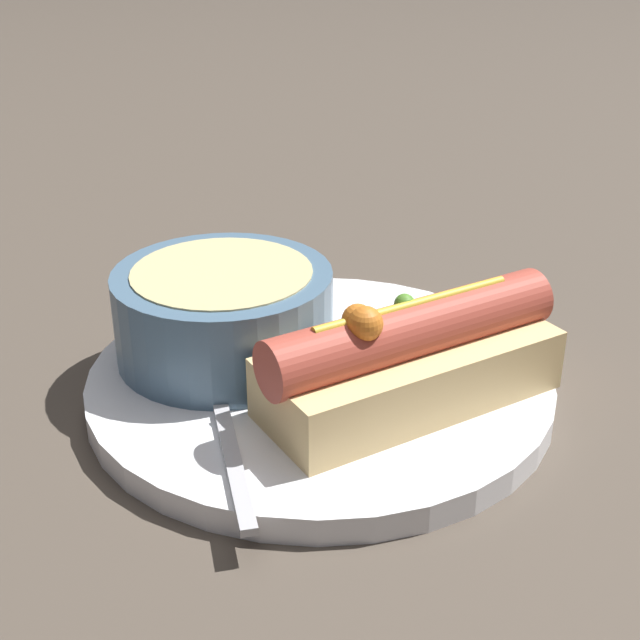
{
  "coord_description": "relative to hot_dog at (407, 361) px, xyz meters",
  "views": [
    {
      "loc": [
        -0.35,
        -0.24,
        0.26
      ],
      "look_at": [
        0.0,
        0.0,
        0.05
      ],
      "focal_mm": 50.0,
      "sensor_mm": 36.0,
      "label": 1
    }
  ],
  "objects": [
    {
      "name": "ground_plane",
      "position": [
        0.0,
        0.06,
        -0.04
      ],
      "size": [
        4.0,
        4.0,
        0.0
      ],
      "primitive_type": "plane",
      "color": "#4C4238"
    },
    {
      "name": "spoon",
      "position": [
        -0.05,
        0.08,
        -0.02
      ],
      "size": [
        0.11,
        0.12,
        0.01
      ],
      "rotation": [
        0.0,
        0.0,
        0.82
      ],
      "color": "#B7B7BC",
      "rests_on": "dinner_plate"
    },
    {
      "name": "dinner_plate",
      "position": [
        0.0,
        0.06,
        -0.03
      ],
      "size": [
        0.25,
        0.25,
        0.01
      ],
      "color": "white",
      "rests_on": "ground_plane"
    },
    {
      "name": "hot_dog",
      "position": [
        0.0,
        0.0,
        0.0
      ],
      "size": [
        0.17,
        0.12,
        0.06
      ],
      "rotation": [
        0.0,
        0.0,
        -0.43
      ],
      "color": "#E5C17F",
      "rests_on": "dinner_plate"
    },
    {
      "name": "soup_bowl",
      "position": [
        -0.01,
        0.11,
        0.0
      ],
      "size": [
        0.12,
        0.12,
        0.05
      ],
      "color": "slate",
      "rests_on": "dinner_plate"
    }
  ]
}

